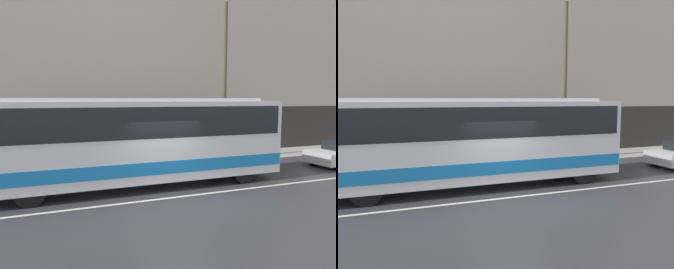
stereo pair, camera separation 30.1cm
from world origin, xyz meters
The scene contains 6 objects.
ground_plane centered at (0.00, 0.00, 0.00)m, with size 60.00×60.00×0.00m, color #333338.
sidewalk centered at (0.00, 5.40, 0.08)m, with size 60.00×2.81×0.16m.
building_facade centered at (0.00, 6.95, 5.46)m, with size 60.00×0.35×11.31m.
lane_stripe centered at (0.00, 0.00, 0.00)m, with size 54.00×0.14×0.01m.
transit_bus centered at (-0.89, 1.84, 1.86)m, with size 11.71×2.53×3.30m.
utility_pole_near centered at (4.85, 4.78, 4.10)m, with size 0.25×0.25×7.87m.
Camera 2 is at (-3.72, -9.88, 3.26)m, focal length 35.00 mm.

